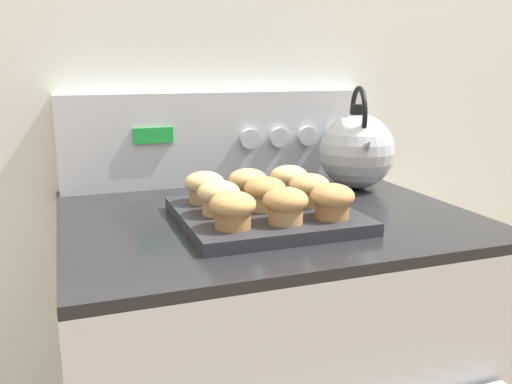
% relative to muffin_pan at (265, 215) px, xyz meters
% --- Properties ---
extents(wall_back, '(8.00, 0.05, 2.40)m').
position_rel_muffin_pan_xyz_m(wall_back, '(0.02, 0.40, 0.25)').
color(wall_back, silver).
rests_on(wall_back, ground_plane).
extents(control_panel, '(0.73, 0.07, 0.21)m').
position_rel_muffin_pan_xyz_m(control_panel, '(0.02, 0.34, 0.10)').
color(control_panel, '#B7BABF').
rests_on(control_panel, stove_range).
extents(muffin_pan, '(0.30, 0.30, 0.02)m').
position_rel_muffin_pan_xyz_m(muffin_pan, '(0.00, 0.00, 0.00)').
color(muffin_pan, '#28282D').
rests_on(muffin_pan, stove_range).
extents(muffin_r0_c0, '(0.07, 0.07, 0.06)m').
position_rel_muffin_pan_xyz_m(muffin_r0_c0, '(-0.09, -0.09, 0.04)').
color(muffin_r0_c0, olive).
rests_on(muffin_r0_c0, muffin_pan).
extents(muffin_r0_c1, '(0.07, 0.07, 0.06)m').
position_rel_muffin_pan_xyz_m(muffin_r0_c1, '(0.00, -0.09, 0.04)').
color(muffin_r0_c1, '#A37A4C').
rests_on(muffin_r0_c1, muffin_pan).
extents(muffin_r0_c2, '(0.07, 0.07, 0.06)m').
position_rel_muffin_pan_xyz_m(muffin_r0_c2, '(0.09, -0.09, 0.04)').
color(muffin_r0_c2, olive).
rests_on(muffin_r0_c2, muffin_pan).
extents(muffin_r1_c0, '(0.07, 0.07, 0.06)m').
position_rel_muffin_pan_xyz_m(muffin_r1_c0, '(-0.09, -0.00, 0.04)').
color(muffin_r1_c0, tan).
rests_on(muffin_r1_c0, muffin_pan).
extents(muffin_r1_c1, '(0.07, 0.07, 0.06)m').
position_rel_muffin_pan_xyz_m(muffin_r1_c1, '(0.00, 0.00, 0.04)').
color(muffin_r1_c1, tan).
rests_on(muffin_r1_c1, muffin_pan).
extents(muffin_r1_c2, '(0.07, 0.07, 0.06)m').
position_rel_muffin_pan_xyz_m(muffin_r1_c2, '(0.09, 0.00, 0.04)').
color(muffin_r1_c2, '#A37A4C').
rests_on(muffin_r1_c2, muffin_pan).
extents(muffin_r2_c0, '(0.07, 0.07, 0.06)m').
position_rel_muffin_pan_xyz_m(muffin_r2_c0, '(-0.09, 0.09, 0.04)').
color(muffin_r2_c0, '#A37A4C').
rests_on(muffin_r2_c0, muffin_pan).
extents(muffin_r2_c1, '(0.07, 0.07, 0.06)m').
position_rel_muffin_pan_xyz_m(muffin_r2_c1, '(-0.00, 0.08, 0.04)').
color(muffin_r2_c1, olive).
rests_on(muffin_r2_c1, muffin_pan).
extents(muffin_r2_c2, '(0.07, 0.07, 0.06)m').
position_rel_muffin_pan_xyz_m(muffin_r2_c2, '(0.09, 0.09, 0.04)').
color(muffin_r2_c2, '#A37A4C').
rests_on(muffin_r2_c2, muffin_pan).
extents(tea_kettle, '(0.17, 0.20, 0.23)m').
position_rel_muffin_pan_xyz_m(tea_kettle, '(0.29, 0.18, 0.08)').
color(tea_kettle, '#ADAFB5').
rests_on(tea_kettle, stove_range).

